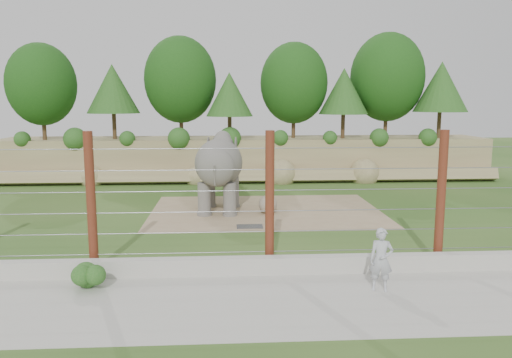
{
  "coord_description": "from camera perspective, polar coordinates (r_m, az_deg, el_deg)",
  "views": [
    {
      "loc": [
        -1.22,
        -18.37,
        4.83
      ],
      "look_at": [
        0.0,
        2.0,
        1.6
      ],
      "focal_mm": 35.0,
      "sensor_mm": 36.0,
      "label": 1
    }
  ],
  "objects": [
    {
      "name": "retaining_wall",
      "position": [
        14.19,
        1.72,
        -9.84
      ],
      "size": [
        26.0,
        0.35,
        0.5
      ],
      "primitive_type": "cube",
      "color": "beige",
      "rests_on": "ground"
    },
    {
      "name": "ground",
      "position": [
        19.04,
        0.36,
        -5.7
      ],
      "size": [
        90.0,
        90.0,
        0.0
      ],
      "primitive_type": "plane",
      "color": "#2C561B",
      "rests_on": "ground"
    },
    {
      "name": "walkway",
      "position": [
        12.41,
        2.57,
        -13.88
      ],
      "size": [
        26.0,
        4.0,
        0.01
      ],
      "primitive_type": "cube",
      "color": "beige",
      "rests_on": "ground"
    },
    {
      "name": "walkway_shrub",
      "position": [
        13.8,
        -18.31,
        -10.34
      ],
      "size": [
        0.72,
        0.72,
        0.72
      ],
      "primitive_type": "sphere",
      "color": "#1D5A1A",
      "rests_on": "walkway"
    },
    {
      "name": "drain_grate",
      "position": [
        19.24,
        -0.73,
        -5.44
      ],
      "size": [
        1.0,
        0.6,
        0.03
      ],
      "primitive_type": "cube",
      "color": "#262628",
      "rests_on": "dirt_patch"
    },
    {
      "name": "barrier_fence",
      "position": [
        14.21,
        1.57,
        -2.49
      ],
      "size": [
        20.26,
        0.26,
        4.0
      ],
      "color": "maroon",
      "rests_on": "ground"
    },
    {
      "name": "zookeeper",
      "position": [
        13.22,
        14.11,
        -8.93
      ],
      "size": [
        0.68,
        0.54,
        1.63
      ],
      "primitive_type": "imported",
      "rotation": [
        0.0,
        0.0,
        -0.28
      ],
      "color": "#A1A4AA",
      "rests_on": "walkway"
    },
    {
      "name": "stone_ball",
      "position": [
        21.41,
        1.36,
        -2.91
      ],
      "size": [
        0.79,
        0.79,
        0.79
      ],
      "primitive_type": "sphere",
      "color": "gray",
      "rests_on": "dirt_patch"
    },
    {
      "name": "dirt_patch",
      "position": [
        21.98,
        1.15,
        -3.68
      ],
      "size": [
        10.0,
        7.0,
        0.02
      ],
      "primitive_type": "cube",
      "color": "#9B7F5B",
      "rests_on": "ground"
    },
    {
      "name": "back_embankment",
      "position": [
        31.12,
        -0.1,
        7.4
      ],
      "size": [
        30.0,
        5.52,
        8.77
      ],
      "color": "#8E7A54",
      "rests_on": "ground"
    },
    {
      "name": "elephant",
      "position": [
        21.73,
        -4.26,
        0.59
      ],
      "size": [
        2.12,
        4.25,
        3.33
      ],
      "primitive_type": null,
      "rotation": [
        0.0,
        0.0,
        -0.09
      ],
      "color": "slate",
      "rests_on": "ground"
    }
  ]
}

